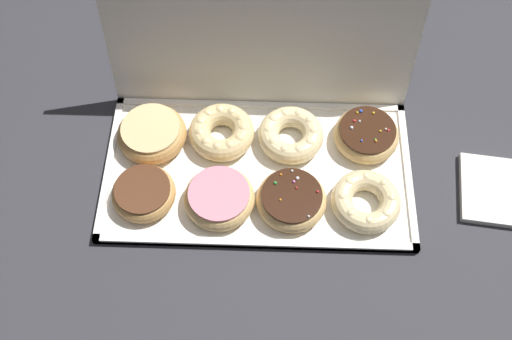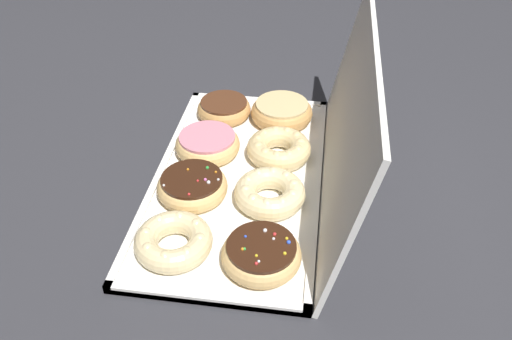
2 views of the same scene
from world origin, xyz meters
The scene contains 11 objects.
ground_plane centered at (0.00, 0.00, 0.00)m, with size 3.00×3.00×0.00m, color #333338.
donut_box centered at (0.00, 0.00, 0.01)m, with size 0.53×0.28×0.01m.
box_lid_open centered at (0.00, 0.17, 0.13)m, with size 0.53×0.27×0.01m, color white.
chocolate_frosted_donut_0 centered at (-0.19, -0.06, 0.03)m, with size 0.11×0.11×0.03m.
pink_frosted_donut_1 centered at (-0.06, -0.07, 0.03)m, with size 0.12×0.12×0.04m.
sprinkle_donut_2 centered at (0.06, -0.07, 0.03)m, with size 0.12×0.12×0.04m.
cruller_donut_3 centered at (0.18, -0.06, 0.03)m, with size 0.11×0.11×0.04m.
glazed_ring_donut_4 centered at (-0.19, 0.06, 0.03)m, with size 0.12×0.12×0.04m.
cruller_donut_5 centered at (-0.07, 0.06, 0.03)m, with size 0.12×0.12×0.04m.
cruller_donut_6 centered at (0.06, 0.06, 0.03)m, with size 0.12×0.12×0.04m.
sprinkle_donut_7 centered at (0.19, 0.07, 0.03)m, with size 0.11×0.11×0.04m.
Camera 2 is at (0.68, 0.13, 0.57)m, focal length 36.30 mm.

